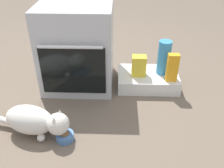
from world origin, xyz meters
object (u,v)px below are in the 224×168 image
object	(u,v)px
oven	(77,46)
snack_bag	(139,66)
water_bottle	(164,58)
juice_carton	(172,68)
pantry_cabinet	(148,79)
food_bowl	(65,136)
cat	(34,120)

from	to	relation	value
oven	snack_bag	bearing A→B (deg)	-5.85
water_bottle	juice_carton	bearing A→B (deg)	-65.63
oven	pantry_cabinet	xyz separation A→B (m)	(0.62, -0.03, -0.30)
oven	food_bowl	bearing A→B (deg)	-89.76
water_bottle	juice_carton	world-z (taller)	water_bottle
juice_carton	food_bowl	bearing A→B (deg)	-143.00
pantry_cabinet	food_bowl	bearing A→B (deg)	-131.26
oven	juice_carton	world-z (taller)	oven
pantry_cabinet	juice_carton	world-z (taller)	juice_carton
water_bottle	snack_bag	world-z (taller)	water_bottle
food_bowl	cat	size ratio (longest dim) A/B	0.17
juice_carton	cat	bearing A→B (deg)	-151.44
oven	juice_carton	xyz separation A→B (m)	(0.80, -0.13, -0.12)
oven	juice_carton	distance (m)	0.82
food_bowl	cat	bearing A→B (deg)	165.79
pantry_cabinet	water_bottle	bearing A→B (deg)	8.60
cat	food_bowl	bearing A→B (deg)	0.00
snack_bag	pantry_cabinet	bearing A→B (deg)	15.72
oven	pantry_cabinet	size ratio (longest dim) A/B	1.36
water_bottle	juice_carton	xyz separation A→B (m)	(0.06, -0.12, -0.03)
snack_bag	juice_carton	bearing A→B (deg)	-16.12
pantry_cabinet	food_bowl	size ratio (longest dim) A/B	4.36
snack_bag	juice_carton	size ratio (longest dim) A/B	0.75
juice_carton	snack_bag	bearing A→B (deg)	163.88
pantry_cabinet	juice_carton	size ratio (longest dim) A/B	2.20
oven	juice_carton	size ratio (longest dim) A/B	2.99
cat	juice_carton	distance (m)	1.15
cat	water_bottle	bearing A→B (deg)	49.36
cat	water_bottle	size ratio (longest dim) A/B	2.38
oven	snack_bag	xyz separation A→B (m)	(0.53, -0.05, -0.15)
food_bowl	snack_bag	size ratio (longest dim) A/B	0.67
water_bottle	snack_bag	distance (m)	0.23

